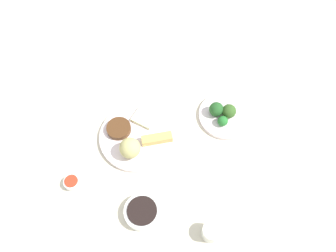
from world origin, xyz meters
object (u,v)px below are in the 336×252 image
object	(u,v)px
sauce_ramekin_sweet_and_sour	(72,183)
teacup	(211,232)
broccoli_plate	(226,116)
soy_sauce_bowl	(142,212)
main_plate	(138,136)

from	to	relation	value
sauce_ramekin_sweet_and_sour	teacup	world-z (taller)	teacup
broccoli_plate	teacup	size ratio (longest dim) A/B	3.50
soy_sauce_bowl	teacup	distance (m)	0.22
broccoli_plate	soy_sauce_bowl	world-z (taller)	soy_sauce_bowl
main_plate	soy_sauce_bowl	size ratio (longest dim) A/B	2.38
sauce_ramekin_sweet_and_sour	soy_sauce_bowl	bearing A→B (deg)	-62.99
main_plate	broccoli_plate	distance (m)	0.33
broccoli_plate	sauce_ramekin_sweet_and_sour	size ratio (longest dim) A/B	3.79
main_plate	teacup	xyz separation A→B (m)	(-0.04, -0.40, 0.02)
main_plate	soy_sauce_bowl	world-z (taller)	soy_sauce_bowl
soy_sauce_bowl	sauce_ramekin_sweet_and_sour	bearing A→B (deg)	117.01
teacup	sauce_ramekin_sweet_and_sour	bearing A→B (deg)	119.85
broccoli_plate	teacup	bearing A→B (deg)	-141.42
main_plate	teacup	size ratio (longest dim) A/B	4.79
sauce_ramekin_sweet_and_sour	teacup	distance (m)	0.47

